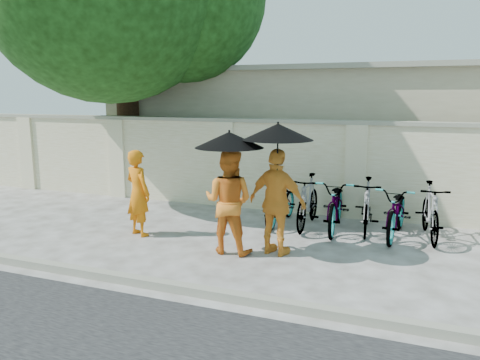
% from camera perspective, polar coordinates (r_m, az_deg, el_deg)
% --- Properties ---
extents(ground, '(80.00, 80.00, 0.00)m').
position_cam_1_polar(ground, '(8.08, -3.76, -8.57)').
color(ground, beige).
extents(kerb, '(40.00, 0.16, 0.12)m').
position_cam_1_polar(kerb, '(6.65, -10.08, -12.40)').
color(kerb, gray).
rests_on(kerb, ground).
extents(compound_wall, '(20.00, 0.30, 2.00)m').
position_cam_1_polar(compound_wall, '(10.49, 8.58, 1.38)').
color(compound_wall, white).
rests_on(compound_wall, ground).
extents(building_behind, '(14.00, 6.00, 3.20)m').
position_cam_1_polar(building_behind, '(14.01, 16.11, 5.79)').
color(building_behind, '#BDB393').
rests_on(building_behind, ground).
extents(monk_left, '(0.69, 0.58, 1.62)m').
position_cam_1_polar(monk_left, '(8.93, -12.32, -1.55)').
color(monk_left, orange).
rests_on(monk_left, ground).
extents(monk_center, '(0.85, 0.67, 1.75)m').
position_cam_1_polar(monk_center, '(7.76, -1.41, -2.62)').
color(monk_center, orange).
rests_on(monk_center, ground).
extents(parasol_center, '(1.12, 1.12, 1.04)m').
position_cam_1_polar(parasol_center, '(7.50, -1.32, 4.93)').
color(parasol_center, black).
rests_on(parasol_center, ground).
extents(monk_right, '(1.11, 0.68, 1.77)m').
position_cam_1_polar(monk_right, '(7.66, 4.54, -2.74)').
color(monk_right, orange).
rests_on(monk_right, ground).
extents(parasol_right, '(1.13, 1.13, 1.17)m').
position_cam_1_polar(parasol_right, '(7.40, 4.64, 5.88)').
color(parasol_right, black).
rests_on(parasol_right, ground).
extents(bike_0, '(0.67, 1.73, 0.90)m').
position_cam_1_polar(bike_0, '(9.60, 5.04, -2.74)').
color(bike_0, gray).
rests_on(bike_0, ground).
extents(bike_1, '(0.51, 1.76, 1.05)m').
position_cam_1_polar(bike_1, '(9.39, 8.27, -2.61)').
color(bike_1, gray).
rests_on(bike_1, ground).
extents(bike_2, '(0.82, 2.02, 1.04)m').
position_cam_1_polar(bike_2, '(9.30, 11.69, -2.90)').
color(bike_2, gray).
rests_on(bike_2, ground).
extents(bike_3, '(0.62, 1.75, 1.03)m').
position_cam_1_polar(bike_3, '(9.31, 15.22, -3.04)').
color(bike_3, gray).
rests_on(bike_3, ground).
extents(bike_4, '(0.82, 1.94, 0.99)m').
position_cam_1_polar(bike_4, '(9.13, 18.64, -3.63)').
color(bike_4, gray).
rests_on(bike_4, ground).
extents(bike_5, '(0.72, 1.78, 1.04)m').
position_cam_1_polar(bike_5, '(9.22, 22.20, -3.57)').
color(bike_5, gray).
rests_on(bike_5, ground).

